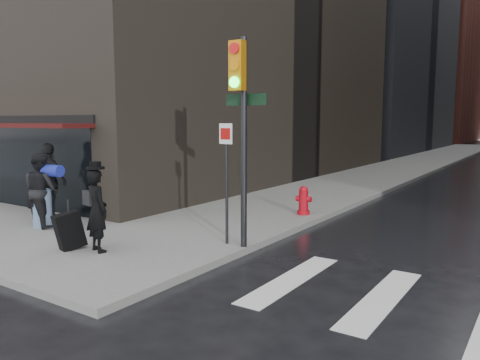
# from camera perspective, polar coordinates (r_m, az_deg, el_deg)

# --- Properties ---
(ground) EXTENTS (140.00, 140.00, 0.00)m
(ground) POSITION_cam_1_polar(r_m,az_deg,el_deg) (9.80, -15.34, -9.48)
(ground) COLOR black
(ground) RESTS_ON ground
(sidewalk_left) EXTENTS (4.00, 50.00, 0.15)m
(sidewalk_left) POSITION_cam_1_polar(r_m,az_deg,el_deg) (33.98, 21.48, 2.15)
(sidewalk_left) COLOR slate
(sidewalk_left) RESTS_ON ground
(bldg_left_far) EXTENTS (22.00, 20.00, 26.00)m
(bldg_left_far) POSITION_cam_1_polar(r_m,az_deg,el_deg) (71.76, 17.68, 15.07)
(bldg_left_far) COLOR maroon
(bldg_left_far) RESTS_ON ground
(storefront) EXTENTS (8.40, 1.11, 2.83)m
(storefront) POSITION_cam_1_polar(r_m,az_deg,el_deg) (16.29, -26.77, 3.10)
(storefront) COLOR black
(storefront) RESTS_ON ground
(man_overcoat) EXTENTS (1.16, 0.87, 1.86)m
(man_overcoat) POSITION_cam_1_polar(r_m,az_deg,el_deg) (9.90, -17.68, -3.89)
(man_overcoat) COLOR black
(man_overcoat) RESTS_ON ground
(man_jeans) EXTENTS (1.31, 0.72, 1.85)m
(man_jeans) POSITION_cam_1_polar(r_m,az_deg,el_deg) (12.57, -23.06, -1.13)
(man_jeans) COLOR black
(man_jeans) RESTS_ON ground
(man_greycoat) EXTENTS (1.25, 0.65, 2.04)m
(man_greycoat) POSITION_cam_1_polar(r_m,az_deg,el_deg) (13.41, -22.22, -0.18)
(man_greycoat) COLOR black
(man_greycoat) RESTS_ON ground
(traffic_light) EXTENTS (1.07, 0.47, 4.29)m
(traffic_light) POSITION_cam_1_polar(r_m,az_deg,el_deg) (9.51, -0.05, 8.07)
(traffic_light) COLOR black
(traffic_light) RESTS_ON ground
(fire_hydrant) EXTENTS (0.45, 0.35, 0.81)m
(fire_hydrant) POSITION_cam_1_polar(r_m,az_deg,el_deg) (13.31, 7.75, -2.64)
(fire_hydrant) COLOR #AC0A16
(fire_hydrant) RESTS_ON ground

